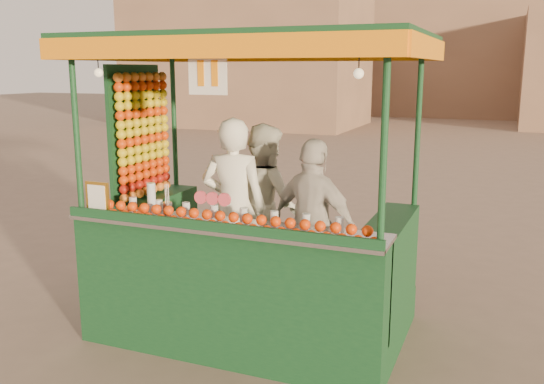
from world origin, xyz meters
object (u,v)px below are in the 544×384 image
at_px(vendor_left, 234,208).
at_px(vendor_middle, 265,203).
at_px(vendor_right, 314,225).
at_px(juice_cart, 242,243).

bearing_deg(vendor_left, vendor_middle, -115.17).
relative_size(vendor_middle, vendor_right, 1.04).
bearing_deg(vendor_middle, juice_cart, 134.65).
distance_m(vendor_left, vendor_right, 0.83).
relative_size(juice_cart, vendor_middle, 1.87).
bearing_deg(vendor_right, vendor_left, 14.70).
xyz_separation_m(vendor_left, vendor_middle, (0.13, 0.48, -0.05)).
distance_m(juice_cart, vendor_middle, 0.68).
relative_size(juice_cart, vendor_right, 1.95).
bearing_deg(vendor_middle, vendor_right, -174.63).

